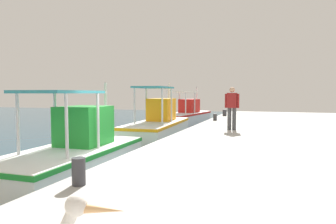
% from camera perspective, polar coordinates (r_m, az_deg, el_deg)
% --- Properties ---
extents(fishing_boat_second, '(5.50, 2.31, 2.69)m').
position_cam_1_polar(fishing_boat_second, '(9.35, -17.47, -7.03)').
color(fishing_boat_second, white).
rests_on(fishing_boat_second, ground).
extents(fishing_boat_third, '(5.86, 2.25, 2.86)m').
position_cam_1_polar(fishing_boat_third, '(14.86, -1.96, -2.66)').
color(fishing_boat_third, white).
rests_on(fishing_boat_third, ground).
extents(fishing_boat_fourth, '(6.28, 2.48, 2.80)m').
position_cam_1_polar(fishing_boat_fourth, '(21.18, 3.40, -0.85)').
color(fishing_boat_fourth, white).
rests_on(fishing_boat_fourth, ground).
extents(fisherman_standing, '(0.27, 0.59, 1.77)m').
position_cam_1_polar(fisherman_standing, '(12.59, 12.09, 1.06)').
color(fisherman_standing, '#3F3F42').
rests_on(fisherman_standing, quay_pier).
extents(mooring_bollard_second, '(0.22, 0.22, 0.46)m').
position_cam_1_polar(mooring_bollard_second, '(5.24, -16.67, -10.81)').
color(mooring_bollard_second, '#333338').
rests_on(mooring_bollard_second, quay_pier).
extents(mooring_bollard_third, '(0.21, 0.21, 0.37)m').
position_cam_1_polar(mooring_bollard_third, '(16.90, 8.95, -0.96)').
color(mooring_bollard_third, '#333338').
rests_on(mooring_bollard_third, quay_pier).
extents(mooring_bollard_fourth, '(0.27, 0.27, 0.42)m').
position_cam_1_polar(mooring_bollard_fourth, '(20.42, 10.74, -0.12)').
color(mooring_bollard_fourth, '#333338').
rests_on(mooring_bollard_fourth, quay_pier).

